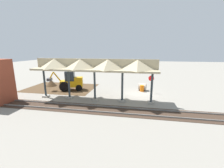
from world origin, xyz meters
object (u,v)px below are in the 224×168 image
object	(u,v)px
traffic_barrel	(142,88)
concrete_pipe	(142,87)
backhoe	(71,82)
stop_sign	(151,80)

from	to	relation	value
traffic_barrel	concrete_pipe	bearing A→B (deg)	-96.56
concrete_pipe	backhoe	bearing A→B (deg)	9.08
stop_sign	concrete_pipe	bearing A→B (deg)	-44.09
stop_sign	backhoe	distance (m)	11.61
backhoe	stop_sign	bearing A→B (deg)	-177.01
stop_sign	concrete_pipe	xyz separation A→B (m)	(1.10, -1.07, -1.23)
stop_sign	traffic_barrel	bearing A→B (deg)	-21.96
backhoe	concrete_pipe	bearing A→B (deg)	-170.92
stop_sign	concrete_pipe	distance (m)	1.97
concrete_pipe	traffic_barrel	size ratio (longest dim) A/B	1.37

